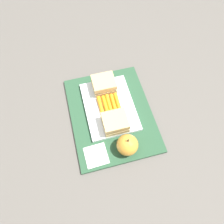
% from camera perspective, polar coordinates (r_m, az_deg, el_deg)
% --- Properties ---
extents(ground_plane, '(2.40, 2.40, 0.00)m').
position_cam_1_polar(ground_plane, '(0.75, -0.24, -0.69)').
color(ground_plane, '#56514C').
extents(lunchbag_mat, '(0.36, 0.28, 0.01)m').
position_cam_1_polar(lunchbag_mat, '(0.75, -0.24, -0.52)').
color(lunchbag_mat, '#284C33').
rests_on(lunchbag_mat, ground_plane).
extents(food_tray, '(0.23, 0.17, 0.01)m').
position_cam_1_polar(food_tray, '(0.75, -0.73, 1.52)').
color(food_tray, white).
rests_on(food_tray, lunchbag_mat).
extents(sandwich_half_left, '(0.07, 0.08, 0.04)m').
position_cam_1_polar(sandwich_half_left, '(0.77, -2.20, 7.47)').
color(sandwich_half_left, tan).
rests_on(sandwich_half_left, food_tray).
extents(sandwich_half_right, '(0.07, 0.08, 0.04)m').
position_cam_1_polar(sandwich_half_right, '(0.69, 0.85, -2.80)').
color(sandwich_half_right, tan).
rests_on(sandwich_half_right, food_tray).
extents(carrot_sticks_bundle, '(0.08, 0.07, 0.02)m').
position_cam_1_polar(carrot_sticks_bundle, '(0.74, -0.73, 2.06)').
color(carrot_sticks_bundle, orange).
rests_on(carrot_sticks_bundle, food_tray).
extents(apple, '(0.07, 0.07, 0.08)m').
position_cam_1_polar(apple, '(0.66, 4.16, -8.81)').
color(apple, gold).
rests_on(apple, lunchbag_mat).
extents(paper_napkin, '(0.07, 0.07, 0.00)m').
position_cam_1_polar(paper_napkin, '(0.69, -4.27, -11.58)').
color(paper_napkin, white).
rests_on(paper_napkin, lunchbag_mat).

